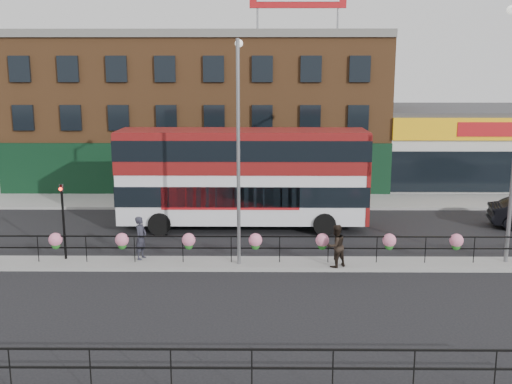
{
  "coord_description": "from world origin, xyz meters",
  "views": [
    {
      "loc": [
        0.21,
        -23.67,
        7.99
      ],
      "look_at": [
        0.0,
        3.0,
        2.5
      ],
      "focal_mm": 42.0,
      "sensor_mm": 36.0,
      "label": 1
    }
  ],
  "objects_px": {
    "double_decker_bus": "(244,168)",
    "pedestrian_a": "(141,238)",
    "pedestrian_b": "(336,246)",
    "lamp_column_west": "(238,133)"
  },
  "relations": [
    {
      "from": "double_decker_bus",
      "to": "pedestrian_a",
      "type": "relative_size",
      "value": 6.82
    },
    {
      "from": "double_decker_bus",
      "to": "pedestrian_a",
      "type": "bearing_deg",
      "value": -126.74
    },
    {
      "from": "pedestrian_a",
      "to": "pedestrian_b",
      "type": "distance_m",
      "value": 8.11
    },
    {
      "from": "pedestrian_a",
      "to": "lamp_column_west",
      "type": "distance_m",
      "value": 6.07
    },
    {
      "from": "pedestrian_a",
      "to": "pedestrian_b",
      "type": "xyz_separation_m",
      "value": [
        8.05,
        -0.98,
        -0.04
      ]
    },
    {
      "from": "pedestrian_b",
      "to": "pedestrian_a",
      "type": "bearing_deg",
      "value": -38.35
    },
    {
      "from": "double_decker_bus",
      "to": "pedestrian_b",
      "type": "xyz_separation_m",
      "value": [
        3.89,
        -6.55,
        -2.07
      ]
    },
    {
      "from": "double_decker_bus",
      "to": "pedestrian_b",
      "type": "relative_size",
      "value": 7.12
    },
    {
      "from": "pedestrian_b",
      "to": "lamp_column_west",
      "type": "distance_m",
      "value": 5.97
    },
    {
      "from": "pedestrian_a",
      "to": "lamp_column_west",
      "type": "xyz_separation_m",
      "value": [
        4.13,
        -0.39,
        4.43
      ]
    }
  ]
}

